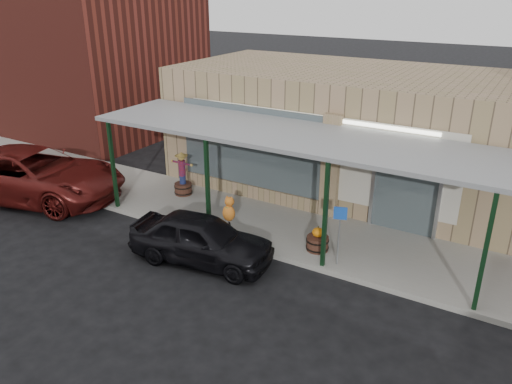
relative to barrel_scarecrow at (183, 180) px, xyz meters
The scene contains 10 objects.
ground 5.96m from the barrel_scarecrow, 43.58° to the right, with size 120.00×120.00×0.00m, color black.
sidewalk 4.36m from the barrel_scarecrow, ahead, with size 40.00×3.20×0.15m, color gray.
storefront 6.09m from the barrel_scarecrow, 43.54° to the left, with size 12.00×6.25×4.20m.
awning 4.92m from the barrel_scarecrow, ahead, with size 12.00×3.00×3.04m.
block_buildings_near 8.69m from the barrel_scarecrow, 39.08° to the left, with size 61.00×8.00×8.00m.
barrel_scarecrow is the anchor object (origin of this frame).
barrel_pumpkin 5.78m from the barrel_scarecrow, 12.47° to the right, with size 0.65×0.65×0.71m.
handicap_sign 6.63m from the barrel_scarecrow, 14.77° to the right, with size 0.33×0.13×1.63m.
parked_sedan 4.41m from the barrel_scarecrow, 45.10° to the right, with size 4.08×2.15×1.61m.
car_maroon 5.11m from the barrel_scarecrow, 149.31° to the right, with size 2.90×6.28×1.75m, color #551311.
Camera 1 is at (6.04, -8.39, 6.90)m, focal length 35.00 mm.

